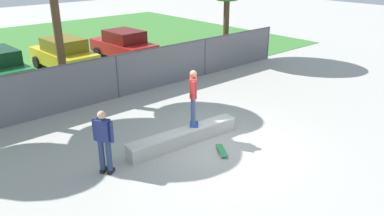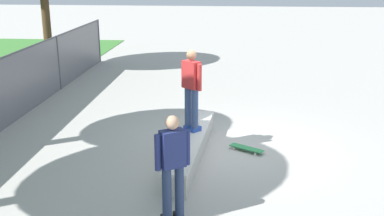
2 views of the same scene
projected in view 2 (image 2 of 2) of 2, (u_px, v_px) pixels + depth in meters
ground_plane at (234, 148)px, 10.68m from camera, size 80.00×80.00×0.00m
concrete_ledge at (192, 147)px, 10.09m from camera, size 3.89×0.79×0.48m
skateboarder at (191, 87)px, 10.14m from camera, size 0.45×0.47×1.82m
skateboard at (247, 148)px, 10.49m from camera, size 0.59×0.79×0.09m
bystander at (173, 165)px, 7.32m from camera, size 0.42×0.53×1.82m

